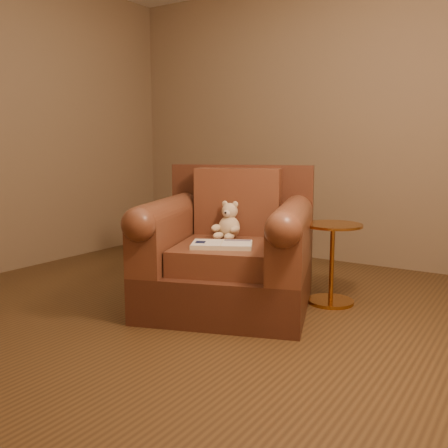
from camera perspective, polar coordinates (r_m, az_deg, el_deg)
The scene contains 6 objects.
floor at distance 3.50m, azimuth -4.36°, elevation -9.71°, with size 4.00×4.00×0.00m, color #52371C.
room at distance 3.38m, azimuth -4.71°, elevation 19.07°, with size 4.02×4.02×2.71m.
armchair at distance 3.49m, azimuth 0.66°, elevation -3.33°, with size 1.37×1.33×0.98m.
teddy_bear at distance 3.55m, azimuth 0.51°, elevation 0.01°, with size 0.20×0.22×0.27m.
guidebook at distance 3.24m, azimuth -0.24°, elevation -2.38°, with size 0.45×0.39×0.03m.
side_table at distance 3.63m, azimuth 12.23°, elevation -4.13°, with size 0.41×0.41×0.58m.
Camera 1 is at (2.01, -2.64, 1.11)m, focal length 40.00 mm.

